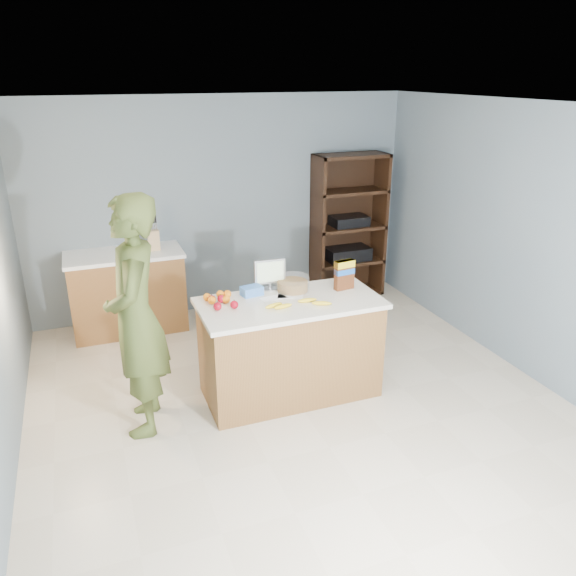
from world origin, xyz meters
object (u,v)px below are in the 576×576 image
object	(u,v)px
counter_peninsula	(290,352)
cereal_box	(344,273)
tv	(270,273)
shelving_unit	(347,229)
person	(136,318)

from	to	relation	value
counter_peninsula	cereal_box	size ratio (longest dim) A/B	5.82
tv	cereal_box	size ratio (longest dim) A/B	1.05
counter_peninsula	tv	distance (m)	0.72
shelving_unit	person	xyz separation A→B (m)	(-2.83, -2.08, 0.10)
shelving_unit	tv	bearing A→B (deg)	-133.12
counter_peninsula	cereal_box	world-z (taller)	cereal_box
person	tv	size ratio (longest dim) A/B	6.82
person	tv	bearing A→B (deg)	115.25
shelving_unit	person	bearing A→B (deg)	-143.68
shelving_unit	counter_peninsula	bearing A→B (deg)	-127.11
shelving_unit	person	distance (m)	3.51
cereal_box	person	bearing A→B (deg)	-176.18
tv	cereal_box	world-z (taller)	tv
shelving_unit	cereal_box	distance (m)	2.21
person	cereal_box	bearing A→B (deg)	103.00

